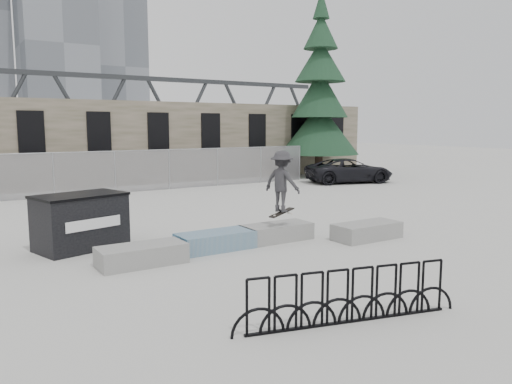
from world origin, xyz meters
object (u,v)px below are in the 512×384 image
Objects in this scene: planter_center_left at (215,240)px; dumpster at (80,221)px; bike_rack at (350,297)px; planter_far_left at (142,254)px; suv at (349,171)px; planter_center_right at (276,231)px; spruce_tree at (320,101)px; skateboarder at (282,182)px; planter_offset at (367,230)px.

dumpster is at bearing 145.88° from planter_center_left.
bike_rack is (2.49, -7.43, -0.29)m from dumpster.
suv is at bearing 32.32° from planter_far_left.
suv is (11.63, 9.55, 0.43)m from planter_center_right.
planter_center_right is at bearing 66.73° from bike_rack.
spruce_tree is at bearing 39.59° from planter_far_left.
spruce_tree reaches higher than planter_far_left.
bike_rack is at bearing -87.02° from dumpster.
planter_center_left is at bearing 61.51° from skateboarder.
planter_center_left is 0.41× the size of suv.
spruce_tree is (17.42, 11.43, 3.98)m from dumpster.
suv reaches higher than planter_center_left.
planter_offset is at bearing -28.76° from planter_center_right.
skateboarder reaches higher than planter_center_left.
planter_far_left is 1.00× the size of planter_center_left.
suv is at bearing -103.82° from spruce_tree.
planter_offset is at bearing -134.29° from skateboarder.
planter_far_left is 2.12m from planter_center_left.
skateboarder is at bearing 1.30° from planter_far_left.
bike_rack is (-2.36, -5.49, 0.19)m from planter_center_right.
skateboarder reaches higher than bike_rack.
dumpster is at bearing 109.41° from planter_far_left.
planter_far_left is 2.49m from dumpster.
planter_center_right is 18.89m from spruce_tree.
spruce_tree is at bearing 2.94° from suv.
spruce_tree is at bearing 17.73° from dumpster.
bike_rack is at bearing -113.27° from planter_center_right.
spruce_tree is 5.63m from suv.
planter_center_right is 2.58m from planter_offset.
dumpster reaches higher than planter_offset.
suv is (-0.94, -3.82, -4.03)m from spruce_tree.
bike_rack is (-0.42, -5.46, 0.19)m from planter_center_left.
dumpster is at bearing 155.87° from planter_offset.
skateboarder reaches higher than planter_center_right.
dumpster is 0.21× the size of spruce_tree.
planter_center_right is at bearing -24.49° from skateboarder.
bike_rack is at bearing 134.59° from skateboarder.
planter_center_left is 5.48m from bike_rack.
skateboarder reaches higher than planter_offset.
planter_center_left is 3.54m from dumpster.
bike_rack reaches higher than planter_center_right.
suv is at bearing 35.20° from planter_center_left.
planter_center_left is 16.62m from suv.
planter_offset is 18.43m from spruce_tree.
skateboarder is (-2.28, 0.97, 1.43)m from planter_offset.
planter_offset is 6.28m from bike_rack.
dumpster is (-2.91, 1.97, 0.48)m from planter_center_left.
planter_far_left and planter_center_right have the same top height.
skateboarder is (2.35, 5.22, 1.25)m from bike_rack.
suv is (9.37, 10.79, 0.43)m from planter_offset.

